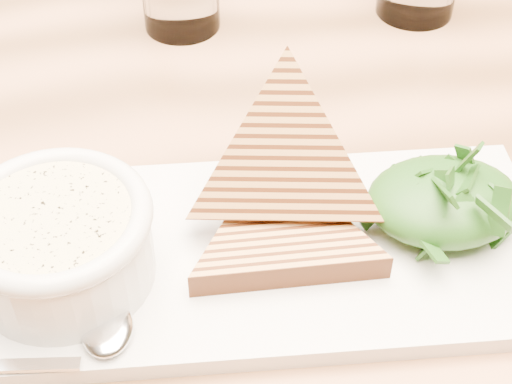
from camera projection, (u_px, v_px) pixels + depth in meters
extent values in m
cube|color=#B0744C|center=(267.00, 211.00, 0.64)|extent=(1.31, 0.89, 0.04)
cube|color=silver|center=(260.00, 253.00, 0.57)|extent=(0.43, 0.21, 0.02)
cylinder|color=silver|center=(61.00, 250.00, 0.53)|extent=(0.12, 0.12, 0.05)
cylinder|color=beige|center=(53.00, 219.00, 0.51)|extent=(0.10, 0.10, 0.01)
torus|color=silver|center=(53.00, 217.00, 0.50)|extent=(0.13, 0.13, 0.01)
ellipsoid|color=#123310|center=(444.00, 201.00, 0.56)|extent=(0.11, 0.09, 0.04)
ellipsoid|color=silver|center=(108.00, 329.00, 0.50)|extent=(0.04, 0.05, 0.01)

